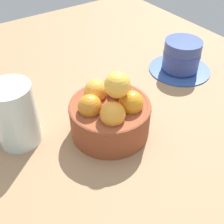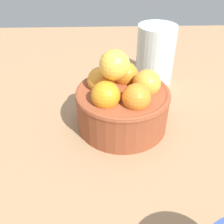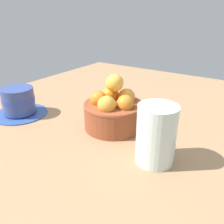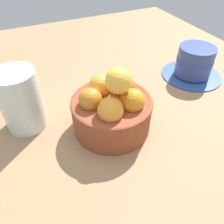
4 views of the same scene
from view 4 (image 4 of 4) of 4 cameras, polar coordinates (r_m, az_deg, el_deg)
ground_plane at (r=45.04cm, az=-0.10°, el=-5.55°), size 121.02×99.39×4.22cm
terracotta_bowl at (r=40.38cm, az=-0.04°, el=0.92°), size 14.65×14.65×13.26cm
coffee_cup at (r=59.75cm, az=20.20°, el=11.61°), size 14.79×14.79×7.70cm
water_glass at (r=43.37cm, az=-22.20°, el=2.71°), size 7.53×7.53×11.63cm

